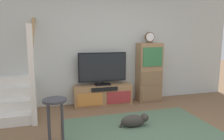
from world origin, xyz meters
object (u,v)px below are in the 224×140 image
(side_cabinet, at_px, (149,72))
(bar_stool_near, at_px, (55,111))
(desk_clock, at_px, (150,37))
(dog, at_px, (135,121))
(television, at_px, (103,68))
(media_console, at_px, (103,95))

(side_cabinet, height_order, bar_stool_near, side_cabinet)
(side_cabinet, xyz_separation_m, desk_clock, (-0.01, -0.02, 0.85))
(bar_stool_near, bearing_deg, dog, 11.89)
(desk_clock, distance_m, dog, 2.17)
(television, xyz_separation_m, desk_clock, (1.16, -0.03, 0.69))
(desk_clock, relative_size, dog, 0.48)
(television, relative_size, desk_clock, 4.31)
(media_console, bearing_deg, television, 90.00)
(media_console, bearing_deg, desk_clock, -0.24)
(side_cabinet, height_order, desk_clock, desk_clock)
(side_cabinet, bearing_deg, dog, -123.99)
(side_cabinet, xyz_separation_m, dog, (-0.91, -1.36, -0.60))
(desk_clock, height_order, bar_stool_near, desk_clock)
(media_console, xyz_separation_m, side_cabinet, (1.17, 0.01, 0.48))
(side_cabinet, distance_m, desk_clock, 0.85)
(dog, bearing_deg, side_cabinet, 56.01)
(television, relative_size, dog, 2.07)
(media_console, height_order, desk_clock, desk_clock)
(media_console, relative_size, bar_stool_near, 1.91)
(side_cabinet, distance_m, bar_stool_near, 2.80)
(media_console, distance_m, side_cabinet, 1.27)
(bar_stool_near, distance_m, dog, 1.43)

